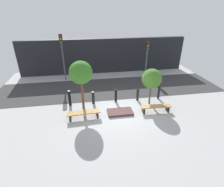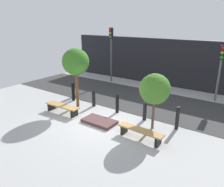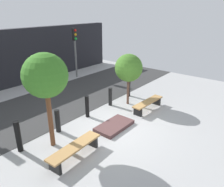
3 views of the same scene
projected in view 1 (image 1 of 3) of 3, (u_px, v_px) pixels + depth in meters
name	position (u px, v px, depth m)	size (l,w,h in m)	color
ground_plane	(120.00, 113.00, 11.09)	(18.00, 18.00, 0.00)	#A7A7A7
road_strip	(111.00, 88.00, 14.47)	(18.00, 4.25, 0.01)	#343434
building_facade	(104.00, 56.00, 17.32)	(16.20, 0.50, 3.34)	black
bench_left	(84.00, 114.00, 10.40)	(1.99, 0.56, 0.44)	black
bench_right	(156.00, 107.00, 11.06)	(1.96, 0.50, 0.43)	black
planter_bed	(120.00, 112.00, 11.02)	(1.58, 0.88, 0.15)	brown
tree_behind_left_bench	(81.00, 73.00, 10.44)	(1.42, 1.42, 3.22)	brown
tree_behind_right_bench	(152.00, 79.00, 11.39)	(1.31, 1.31, 2.48)	brown
bollard_far_left	(70.00, 98.00, 11.67)	(0.18, 0.18, 1.09)	black
bollard_left	(93.00, 98.00, 11.94)	(0.19, 0.19, 0.90)	black
bollard_center	(116.00, 96.00, 12.15)	(0.17, 0.17, 0.97)	black
bollard_right	(138.00, 95.00, 12.40)	(0.18, 0.18, 0.89)	black
bollard_far_right	(159.00, 92.00, 12.59)	(0.16, 0.16, 1.04)	black
traffic_light_west	(62.00, 49.00, 14.81)	(0.28, 0.27, 4.07)	#4E4E4E
traffic_light_mid_west	(147.00, 52.00, 16.14)	(0.28, 0.27, 3.25)	slate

